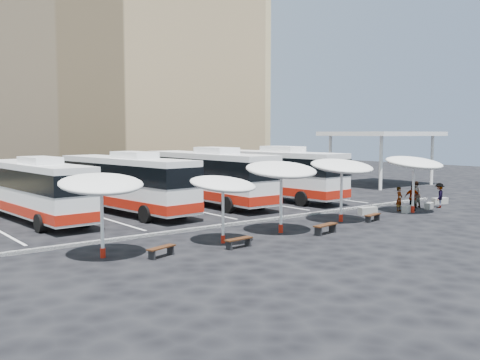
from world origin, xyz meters
TOP-DOWN VIEW (x-y plane):
  - ground at (0.00, 0.00)m, footprint 120.00×120.00m
  - sandstone_building at (0.00, 31.87)m, footprint 42.00×18.25m
  - service_canopy at (24.00, 10.00)m, footprint 10.00×8.00m
  - curb_divider at (0.00, 0.50)m, footprint 34.00×0.25m
  - bay_lines at (0.00, 8.00)m, footprint 24.15×12.00m
  - bus_0 at (-9.49, 8.78)m, footprint 3.24×11.89m
  - bus_1 at (-3.97, 8.38)m, footprint 3.82×12.53m
  - bus_2 at (2.43, 8.56)m, footprint 3.06×12.87m
  - bus_3 at (8.06, 8.01)m, footprint 3.53×12.99m
  - sunshade_0 at (-10.23, -2.31)m, footprint 3.98×4.02m
  - sunshade_1 at (-4.65, -2.96)m, footprint 3.54×3.57m
  - sunshade_2 at (-0.82, -2.70)m, footprint 4.44×4.47m
  - sunshade_3 at (4.21, -2.28)m, footprint 4.17×4.21m
  - sunshade_4 at (10.50, -2.75)m, footprint 3.87×3.91m
  - wood_bench_0 at (-8.30, -3.68)m, footprint 1.44×0.78m
  - wood_bench_1 at (-4.75, -4.25)m, footprint 1.44×0.50m
  - wood_bench_2 at (0.68, -4.37)m, footprint 1.67×0.70m
  - wood_bench_3 at (5.66, -3.38)m, footprint 1.41×0.63m
  - conc_bench_0 at (7.50, -1.57)m, footprint 1.30×0.62m
  - conc_bench_1 at (10.32, -2.50)m, footprint 1.19×0.63m
  - conc_bench_2 at (12.85, -2.41)m, footprint 1.12×0.65m
  - conc_bench_3 at (15.66, -1.50)m, footprint 1.23×0.73m
  - passenger_0 at (10.35, -1.83)m, footprint 0.66×0.52m
  - passenger_1 at (12.59, -1.50)m, footprint 0.96×0.79m
  - passenger_2 at (11.19, -2.23)m, footprint 1.04×0.97m
  - passenger_3 at (13.78, -2.56)m, footprint 1.26×1.06m

SIDE VIEW (x-z plane):
  - ground at x=0.00m, z-range 0.00..0.00m
  - bay_lines at x=0.00m, z-range 0.00..0.01m
  - curb_divider at x=0.00m, z-range 0.00..0.15m
  - conc_bench_2 at x=12.85m, z-range 0.00..0.40m
  - conc_bench_1 at x=10.32m, z-range 0.00..0.42m
  - conc_bench_3 at x=15.66m, z-range 0.00..0.44m
  - conc_bench_0 at x=7.50m, z-range 0.00..0.47m
  - wood_bench_3 at x=5.66m, z-range 0.11..0.53m
  - wood_bench_0 at x=-8.30m, z-range 0.11..0.54m
  - wood_bench_1 at x=-4.75m, z-range 0.12..0.55m
  - wood_bench_2 at x=0.68m, z-range 0.13..0.63m
  - passenger_0 at x=10.35m, z-range 0.00..1.58m
  - passenger_3 at x=13.78m, z-range 0.00..1.70m
  - passenger_2 at x=11.19m, z-range 0.00..1.72m
  - passenger_1 at x=12.59m, z-range 0.00..1.81m
  - bus_0 at x=-9.49m, z-range 0.04..3.77m
  - bus_1 at x=-3.97m, z-range 0.04..3.96m
  - bus_3 at x=8.06m, z-range 0.04..4.13m
  - bus_2 at x=2.43m, z-range 0.04..4.13m
  - sunshade_1 at x=-4.65m, z-range 1.12..4.31m
  - sunshade_0 at x=-10.23m, z-range 1.23..4.76m
  - sunshade_3 at x=4.21m, z-range 1.30..5.01m
  - sunshade_4 at x=10.50m, z-range 1.30..5.02m
  - sunshade_2 at x=-0.82m, z-range 1.31..5.07m
  - service_canopy at x=24.00m, z-range 2.27..7.47m
  - sandstone_building at x=0.00m, z-range -2.17..27.43m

